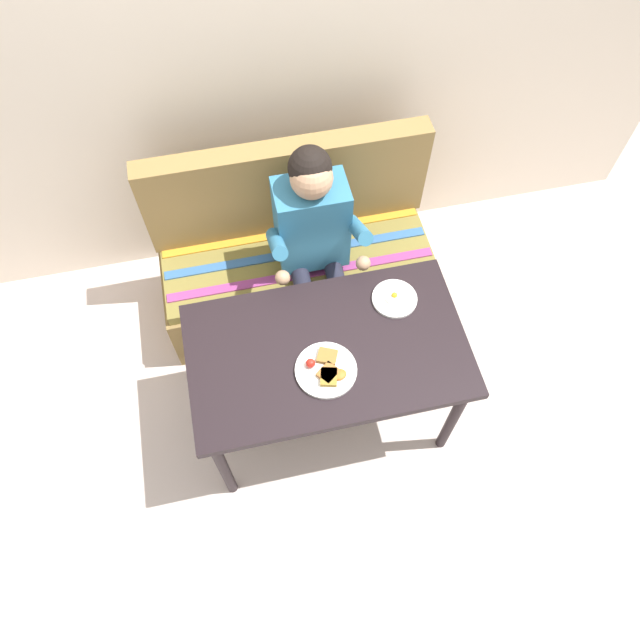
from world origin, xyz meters
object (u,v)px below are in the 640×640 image
plate_eggs (395,298)px  couch (296,261)px  table (327,357)px  plate_breakfast (326,370)px  person (315,237)px

plate_eggs → couch: bearing=120.5°
table → plate_eggs: (0.35, 0.18, 0.09)m
table → plate_breakfast: bearing=-105.4°
couch → plate_breakfast: size_ratio=5.54×
couch → person: 0.45m
couch → plate_breakfast: (-0.03, -0.87, 0.41)m
table → person: person is taller
plate_eggs → table: bearing=-152.9°
table → plate_breakfast: size_ratio=4.62×
table → plate_breakfast: (-0.03, -0.10, 0.10)m
table → couch: couch is taller
plate_breakfast → couch: bearing=88.1°
couch → plate_eggs: bearing=-59.5°
table → person: 0.60m
person → plate_eggs: (0.28, -0.41, -0.00)m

